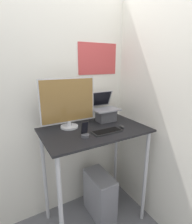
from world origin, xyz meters
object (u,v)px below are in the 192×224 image
monitor (68,104)px  cell_phone (85,133)px  keyboard (107,131)px  laptop (105,112)px  mouse (122,127)px  computer_tower (100,195)px

monitor → cell_phone: (0.04, -0.30, -0.22)m
keyboard → cell_phone: 0.24m
laptop → monitor: (-0.45, -0.00, 0.15)m
mouse → keyboard: bearing=-173.7°
computer_tower → keyboard: bearing=-96.1°
laptop → keyboard: laptop is taller
mouse → computer_tower: size_ratio=0.12×
monitor → computer_tower: (0.29, -0.15, -1.12)m
keyboard → mouse: bearing=6.3°
laptop → mouse: 0.30m
computer_tower → laptop: bearing=43.8°
monitor → cell_phone: size_ratio=3.94×
cell_phone → monitor: bearing=97.4°
cell_phone → computer_tower: cell_phone is taller
monitor → mouse: (0.47, -0.28, -0.24)m
mouse → cell_phone: size_ratio=0.45×
monitor → mouse: monitor is taller
cell_phone → computer_tower: bearing=31.2°
laptop → cell_phone: bearing=-143.5°
monitor → keyboard: monitor is taller
monitor → cell_phone: monitor is taller
laptop → keyboard: bearing=-119.5°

